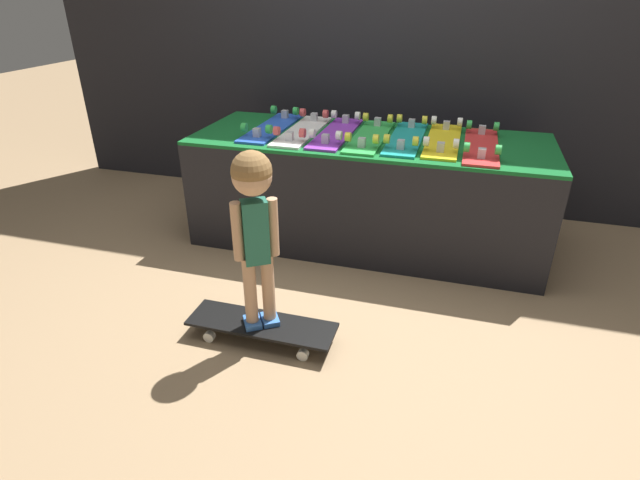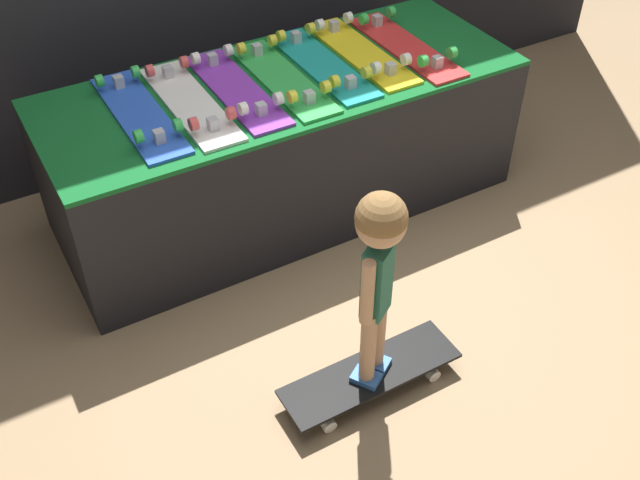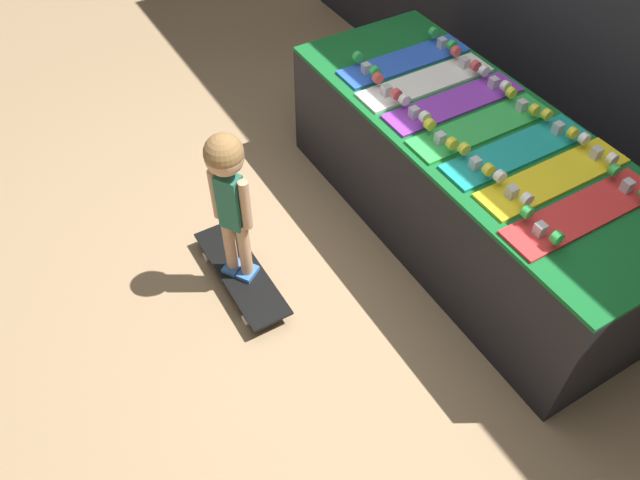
{
  "view_description": "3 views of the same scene",
  "coord_description": "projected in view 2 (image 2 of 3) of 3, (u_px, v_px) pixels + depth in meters",
  "views": [
    {
      "loc": [
        0.54,
        -2.33,
        1.51
      ],
      "look_at": [
        -0.07,
        -0.23,
        0.38
      ],
      "focal_mm": 28.0,
      "sensor_mm": 36.0,
      "label": 1
    },
    {
      "loc": [
        -1.31,
        -2.04,
        2.31
      ],
      "look_at": [
        -0.23,
        -0.13,
        0.4
      ],
      "focal_mm": 42.0,
      "sensor_mm": 36.0,
      "label": 2
    },
    {
      "loc": [
        1.64,
        -1.24,
        2.47
      ],
      "look_at": [
        -0.04,
        -0.25,
        0.34
      ],
      "focal_mm": 35.0,
      "sensor_mm": 36.0,
      "label": 3
    }
  ],
  "objects": [
    {
      "name": "skateboard_red_on_rack",
      "position": [
        405.0,
        45.0,
        3.51
      ],
      "size": [
        0.19,
        0.74,
        0.09
      ],
      "color": "red",
      "rests_on": "display_rack"
    },
    {
      "name": "skateboard_teal_on_rack",
      "position": [
        322.0,
        63.0,
        3.37
      ],
      "size": [
        0.19,
        0.74,
        0.09
      ],
      "color": "teal",
      "rests_on": "display_rack"
    },
    {
      "name": "skateboard_green_on_rack",
      "position": [
        282.0,
        77.0,
        3.27
      ],
      "size": [
        0.19,
        0.74,
        0.09
      ],
      "color": "green",
      "rests_on": "display_rack"
    },
    {
      "name": "skateboard_white_on_rack",
      "position": [
        190.0,
        101.0,
        3.12
      ],
      "size": [
        0.19,
        0.74,
        0.09
      ],
      "color": "white",
      "rests_on": "display_rack"
    },
    {
      "name": "child",
      "position": [
        379.0,
        257.0,
        2.43
      ],
      "size": [
        0.19,
        0.17,
        0.84
      ],
      "rotation": [
        0.0,
        0.0,
        0.57
      ],
      "color": "#3870C6",
      "rests_on": "skateboard_on_floor"
    },
    {
      "name": "skateboard_yellow_on_rack",
      "position": [
        361.0,
        51.0,
        3.46
      ],
      "size": [
        0.19,
        0.74,
        0.09
      ],
      "color": "yellow",
      "rests_on": "display_rack"
    },
    {
      "name": "ground_plane",
      "position": [
        349.0,
        274.0,
        3.34
      ],
      "size": [
        16.0,
        16.0,
        0.0
      ],
      "primitive_type": "plane",
      "color": "#9E7F5B"
    },
    {
      "name": "display_rack",
      "position": [
        284.0,
        145.0,
        3.51
      ],
      "size": [
        2.15,
        0.82,
        0.68
      ],
      "color": "black",
      "rests_on": "ground_plane"
    },
    {
      "name": "skateboard_on_floor",
      "position": [
        370.0,
        375.0,
        2.82
      ],
      "size": [
        0.71,
        0.21,
        0.09
      ],
      "color": "black",
      "rests_on": "ground_plane"
    },
    {
      "name": "skateboard_blue_on_rack",
      "position": [
        139.0,
        112.0,
        3.05
      ],
      "size": [
        0.19,
        0.74,
        0.09
      ],
      "color": "blue",
      "rests_on": "display_rack"
    },
    {
      "name": "skateboard_purple_on_rack",
      "position": [
        236.0,
        88.0,
        3.2
      ],
      "size": [
        0.19,
        0.74,
        0.09
      ],
      "color": "purple",
      "rests_on": "display_rack"
    }
  ]
}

